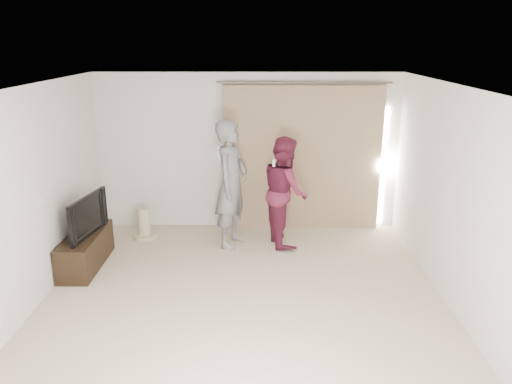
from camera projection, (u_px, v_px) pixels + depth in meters
floor at (243, 306)px, 6.05m from camera, size 5.50×5.50×0.00m
wall_back at (248, 152)px, 8.30m from camera, size 5.00×0.04×2.60m
wall_left at (24, 204)px, 5.69m from camera, size 0.04×5.50×2.60m
ceiling at (241, 88)px, 5.29m from camera, size 5.00×5.50×0.01m
curtain at (303, 159)px, 8.25m from camera, size 2.80×0.11×2.46m
tv_console at (86, 250)px, 7.05m from camera, size 0.44×1.26×0.48m
tv at (82, 215)px, 6.90m from camera, size 0.30×1.00×0.57m
scratching_post at (144, 226)px, 8.07m from camera, size 0.38×0.38×0.51m
person_man at (231, 184)px, 7.59m from camera, size 0.67×0.83×1.97m
person_woman at (285, 191)px, 7.70m from camera, size 0.81×0.95×1.71m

